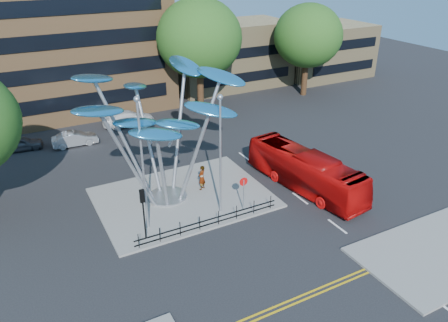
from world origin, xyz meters
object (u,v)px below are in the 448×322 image
no_entry_sign_island (244,188)px  pedestrian (202,178)px  tree_right (199,38)px  parked_car_left (21,144)px  traffic_light_island (143,204)px  red_bus (305,171)px  street_lamp_right (220,145)px  parked_car_mid (75,139)px  tree_far (308,36)px  street_lamp_left (142,154)px  parked_car_right (128,118)px  leaf_sculpture (160,108)px

no_entry_sign_island → pedestrian: 4.13m
tree_right → parked_car_left: size_ratio=3.25×
traffic_light_island → red_bus: bearing=3.0°
no_entry_sign_island → tree_right: bearing=72.9°
red_bus → no_entry_sign_island: bearing=178.9°
street_lamp_right → parked_car_mid: size_ratio=2.06×
tree_far → parked_car_mid: (-27.98, -2.63, -6.44)m
street_lamp_left → parked_car_right: street_lamp_left is taller
parked_car_left → street_lamp_right: bearing=-141.5°
pedestrian → parked_car_left: size_ratio=0.51×
red_bus → pedestrian: size_ratio=5.49×
street_lamp_right → red_bus: bearing=1.3°
leaf_sculpture → street_lamp_right: (2.57, -3.68, -1.78)m
tree_right → tree_far: size_ratio=1.12×
leaf_sculpture → parked_car_left: 17.41m
tree_far → red_bus: 24.32m
tree_far → leaf_sculpture: (-24.07, -15.32, -0.23)m
parked_car_mid → pedestrian: bearing=-150.9°
tree_far → no_entry_sign_island: (-20.00, -19.48, -5.29)m
street_lamp_left → parked_car_mid: (-1.48, 15.87, -4.69)m
no_entry_sign_island → street_lamp_right: bearing=162.1°
street_lamp_right → red_bus: street_lamp_right is taller
street_lamp_right → traffic_light_island: size_ratio=2.42×
street_lamp_left → traffic_light_island: (-0.50, -1.00, -2.74)m
street_lamp_right → parked_car_right: bearing=92.0°
tree_far → leaf_sculpture: size_ratio=0.85×
leaf_sculpture → street_lamp_left: (-2.43, -3.18, -1.52)m
leaf_sculpture → parked_car_right: 16.60m
street_lamp_left → street_lamp_right: street_lamp_left is taller
traffic_light_island → parked_car_left: traffic_light_island is taller
street_lamp_right → parked_car_right: (-0.67, 18.99, -4.34)m
traffic_light_island → pedestrian: size_ratio=1.79×
parked_car_mid → parked_car_right: parked_car_right is taller
no_entry_sign_island → parked_car_mid: size_ratio=0.61×
street_lamp_right → parked_car_mid: street_lamp_right is taller
red_bus → parked_car_mid: 21.22m
street_lamp_left → parked_car_left: street_lamp_left is taller
leaf_sculpture → pedestrian: leaf_sculpture is taller
tree_far → parked_car_mid: size_ratio=2.68×
traffic_light_island → tree_right: bearing=56.3°
no_entry_sign_island → parked_car_right: no_entry_sign_island is taller
traffic_light_island → street_lamp_left: bearing=63.4°
no_entry_sign_island → pedestrian: no_entry_sign_island is taller
no_entry_sign_island → traffic_light_island: bearing=-179.9°
traffic_light_island → tree_far: bearing=35.8°
street_lamp_left → no_entry_sign_island: size_ratio=3.59×
pedestrian → leaf_sculpture: bearing=-40.4°
tree_far → red_bus: bearing=-127.2°
traffic_light_island → parked_car_mid: 17.01m
leaf_sculpture → parked_car_left: size_ratio=3.41×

